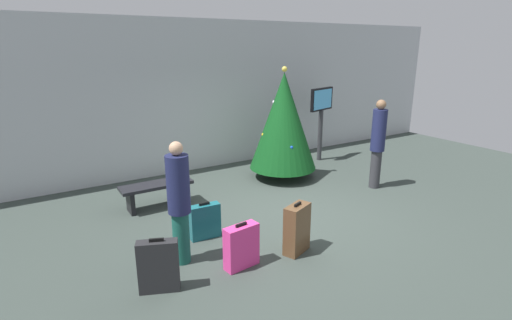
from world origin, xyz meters
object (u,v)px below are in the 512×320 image
holiday_tree (283,121)px  suitcase_2 (205,221)px  flight_info_kiosk (321,110)px  suitcase_3 (241,246)px  traveller_0 (179,200)px  suitcase_1 (158,266)px  waiting_bench (157,190)px  traveller_1 (378,141)px  suitcase_0 (297,229)px

holiday_tree → suitcase_2: bearing=-147.5°
suitcase_2 → flight_info_kiosk: bearing=28.5°
suitcase_3 → flight_info_kiosk: bearing=38.2°
traveller_0 → suitcase_1: size_ratio=2.44×
holiday_tree → suitcase_3: bearing=-134.0°
suitcase_1 → suitcase_3: 1.16m
waiting_bench → traveller_1: size_ratio=0.70×
flight_info_kiosk → suitcase_2: 5.26m
traveller_1 → suitcase_2: (-4.12, -0.18, -0.74)m
holiday_tree → traveller_1: (1.31, -1.61, -0.31)m
suitcase_0 → suitcase_3: suitcase_0 is taller
flight_info_kiosk → suitcase_0: (-3.55, -3.59, -0.99)m
traveller_0 → suitcase_2: bearing=39.7°
suitcase_3 → waiting_bench: bearing=96.7°
suitcase_1 → suitcase_3: bearing=-3.0°
traveller_1 → suitcase_2: bearing=-177.5°
traveller_0 → suitcase_3: (0.65, -0.56, -0.63)m
holiday_tree → suitcase_0: (-1.85, -2.92, -0.96)m
holiday_tree → waiting_bench: holiday_tree is taller
suitcase_0 → suitcase_2: bearing=130.5°
suitcase_1 → suitcase_2: 1.47m
holiday_tree → suitcase_2: (-2.81, -1.79, -1.05)m
waiting_bench → suitcase_0: (1.22, -2.75, 0.02)m
traveller_0 → suitcase_1: bearing=-134.9°
suitcase_3 → holiday_tree: bearing=46.0°
waiting_bench → suitcase_0: suitcase_0 is taller
traveller_0 → suitcase_2: size_ratio=2.93×
holiday_tree → suitcase_0: bearing=-122.3°
traveller_0 → suitcase_3: traveller_0 is taller
suitcase_1 → suitcase_2: bearing=42.3°
traveller_0 → suitcase_0: (1.56, -0.64, -0.57)m
traveller_0 → traveller_1: (4.71, 0.67, 0.09)m
suitcase_0 → suitcase_3: 0.91m
holiday_tree → traveller_1: bearing=-50.8°
suitcase_2 → suitcase_3: (0.07, -1.05, 0.03)m
holiday_tree → traveller_1: size_ratio=1.33×
holiday_tree → suitcase_2: holiday_tree is taller
flight_info_kiosk → waiting_bench: bearing=-170.0°
flight_info_kiosk → waiting_bench: size_ratio=1.44×
flight_info_kiosk → traveller_1: bearing=-99.9°
suitcase_1 → suitcase_2: suitcase_1 is taller
holiday_tree → waiting_bench: bearing=-176.8°
flight_info_kiosk → traveller_0: flight_info_kiosk is taller
flight_info_kiosk → suitcase_1: bearing=-148.4°
waiting_bench → suitcase_0: bearing=-66.1°
suitcase_0 → waiting_bench: bearing=113.9°
waiting_bench → suitcase_1: 2.74m
flight_info_kiosk → waiting_bench: (-4.77, -0.84, -1.01)m
traveller_0 → traveller_1: 4.76m
waiting_bench → suitcase_1: (-0.84, -2.61, -0.01)m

